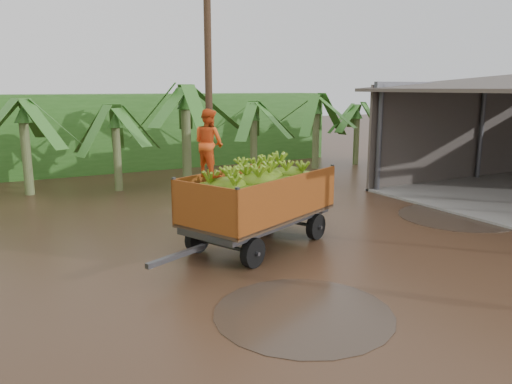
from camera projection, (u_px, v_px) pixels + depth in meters
ground at (369, 256)px, 11.74m from camera, size 100.00×100.00×0.00m
hedge_north at (119, 132)px, 24.23m from camera, size 22.00×3.00×3.60m
banana_trailer at (258, 197)px, 12.28m from camera, size 5.54×3.41×3.43m
utility_pole at (209, 82)px, 16.52m from camera, size 1.20×0.24×8.05m
banana_plants at (85, 162)px, 14.41m from camera, size 24.26×20.05×4.13m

